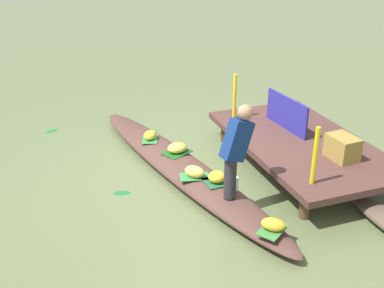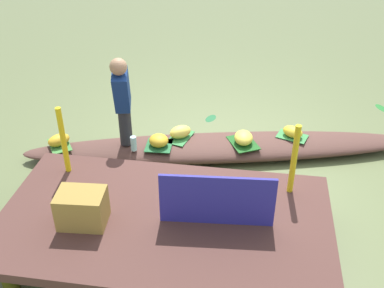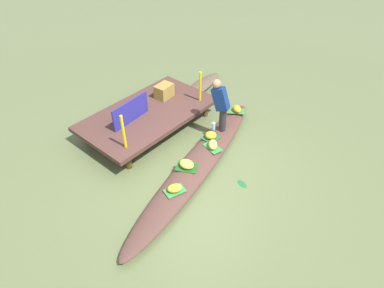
% 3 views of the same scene
% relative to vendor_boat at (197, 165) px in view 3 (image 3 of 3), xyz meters
% --- Properties ---
extents(canal_water, '(40.00, 40.00, 0.00)m').
position_rel_vendor_boat_xyz_m(canal_water, '(0.00, 0.00, -0.11)').
color(canal_water, '#5E6A41').
rests_on(canal_water, ground).
extents(dock_platform, '(3.20, 1.80, 0.45)m').
position_rel_vendor_boat_xyz_m(dock_platform, '(0.38, 1.84, 0.27)').
color(dock_platform, '#50312C').
rests_on(dock_platform, ground).
extents(vendor_boat, '(5.20, 1.76, 0.23)m').
position_rel_vendor_boat_xyz_m(vendor_boat, '(0.00, 0.00, 0.00)').
color(vendor_boat, '#53352E').
rests_on(vendor_boat, ground).
extents(moored_boat, '(1.98, 0.70, 0.20)m').
position_rel_vendor_boat_xyz_m(moored_boat, '(2.57, 2.06, -0.01)').
color(moored_boat, brown).
rests_on(moored_boat, ground).
extents(leaf_mat_0, '(0.47, 0.52, 0.01)m').
position_rel_vendor_boat_xyz_m(leaf_mat_0, '(-0.28, 0.03, 0.12)').
color(leaf_mat_0, '#1A541C').
rests_on(leaf_mat_0, vendor_boat).
extents(banana_bunch_0, '(0.27, 0.33, 0.16)m').
position_rel_vendor_boat_xyz_m(banana_bunch_0, '(-0.28, 0.03, 0.20)').
color(banana_bunch_0, '#F4DA4B').
rests_on(banana_bunch_0, vendor_boat).
extents(leaf_mat_1, '(0.44, 0.36, 0.01)m').
position_rel_vendor_boat_xyz_m(leaf_mat_1, '(-0.92, -0.23, 0.12)').
color(leaf_mat_1, '#378443').
rests_on(leaf_mat_1, vendor_boat).
extents(banana_bunch_1, '(0.33, 0.31, 0.14)m').
position_rel_vendor_boat_xyz_m(banana_bunch_1, '(-0.92, -0.23, 0.19)').
color(banana_bunch_1, yellow).
rests_on(banana_bunch_1, vendor_boat).
extents(leaf_mat_2, '(0.34, 0.46, 0.01)m').
position_rel_vendor_boat_xyz_m(leaf_mat_2, '(0.55, 0.02, 0.12)').
color(leaf_mat_2, '#338041').
rests_on(leaf_mat_2, vendor_boat).
extents(banana_bunch_2, '(0.35, 0.33, 0.16)m').
position_rel_vendor_boat_xyz_m(banana_bunch_2, '(0.55, 0.02, 0.20)').
color(banana_bunch_2, '#F6DD54').
rests_on(banana_bunch_2, vendor_boat).
extents(leaf_mat_3, '(0.43, 0.47, 0.01)m').
position_rel_vendor_boat_xyz_m(leaf_mat_3, '(2.05, 0.44, 0.12)').
color(leaf_mat_3, '#3E8038').
rests_on(leaf_mat_3, vendor_boat).
extents(banana_bunch_3, '(0.33, 0.34, 0.14)m').
position_rel_vendor_boat_xyz_m(banana_bunch_3, '(2.05, 0.44, 0.19)').
color(banana_bunch_3, gold).
rests_on(banana_bunch_3, vendor_boat).
extents(leaf_mat_4, '(0.34, 0.35, 0.01)m').
position_rel_vendor_boat_xyz_m(leaf_mat_4, '(0.78, 0.26, 0.12)').
color(leaf_mat_4, '#206032').
rests_on(leaf_mat_4, vendor_boat).
extents(banana_bunch_4, '(0.35, 0.35, 0.15)m').
position_rel_vendor_boat_xyz_m(banana_bunch_4, '(0.78, 0.26, 0.19)').
color(banana_bunch_4, gold).
rests_on(banana_bunch_4, vendor_boat).
extents(vendor_person, '(0.27, 0.46, 1.24)m').
position_rel_vendor_boat_xyz_m(vendor_person, '(1.19, 0.34, 0.82)').
color(vendor_person, '#28282D').
rests_on(vendor_person, vendor_boat).
extents(water_bottle, '(0.08, 0.08, 0.19)m').
position_rel_vendor_boat_xyz_m(water_bottle, '(1.07, 0.41, 0.21)').
color(water_bottle, silver).
rests_on(water_bottle, vendor_boat).
extents(market_banner, '(1.06, 0.12, 0.53)m').
position_rel_vendor_boat_xyz_m(market_banner, '(-0.12, 1.84, 0.60)').
color(market_banner, navy).
rests_on(market_banner, dock_platform).
extents(railing_post_west, '(0.06, 0.06, 0.78)m').
position_rel_vendor_boat_xyz_m(railing_post_west, '(-0.82, 1.24, 0.72)').
color(railing_post_west, yellow).
rests_on(railing_post_west, dock_platform).
extents(railing_post_east, '(0.06, 0.06, 0.78)m').
position_rel_vendor_boat_xyz_m(railing_post_east, '(1.58, 1.24, 0.72)').
color(railing_post_east, yellow).
rests_on(railing_post_east, dock_platform).
extents(produce_crate, '(0.46, 0.35, 0.34)m').
position_rel_vendor_boat_xyz_m(produce_crate, '(1.12, 2.02, 0.50)').
color(produce_crate, olive).
rests_on(produce_crate, dock_platform).
extents(drifting_plant_0, '(0.21, 0.28, 0.01)m').
position_rel_vendor_boat_xyz_m(drifting_plant_0, '(0.25, -0.97, -0.11)').
color(drifting_plant_0, '#216135').
rests_on(drifting_plant_0, ground).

